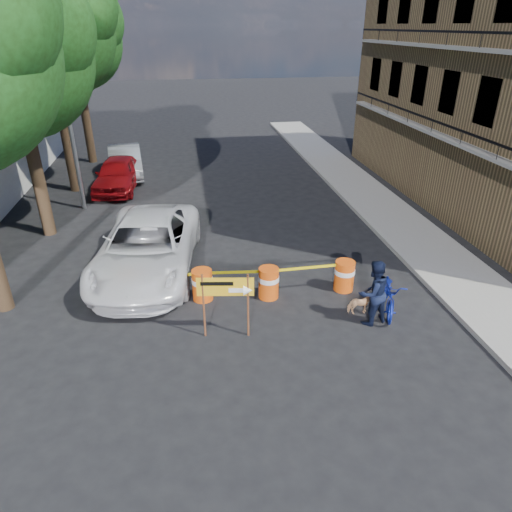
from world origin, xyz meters
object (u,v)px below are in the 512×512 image
object	(u,v)px
dog	(360,305)
sedan_silver	(125,161)
barrel_mid_left	(202,284)
barrel_mid_right	(269,282)
detour_sign	(232,292)
suv_white	(147,247)
pedestrian	(373,293)
barrel_far_left	(130,292)
sedan_red	(118,174)
barrel_far_right	(344,275)
bicycle	(392,279)

from	to	relation	value
dog	sedan_silver	size ratio (longest dim) A/B	0.15
barrel_mid_left	barrel_mid_right	distance (m)	1.83
dog	barrel_mid_right	bearing A→B (deg)	60.82
detour_sign	suv_white	distance (m)	4.33
pedestrian	dog	bearing A→B (deg)	-89.59
barrel_far_left	sedan_red	world-z (taller)	sedan_red
barrel_far_left	barrel_mid_left	xyz separation A→B (m)	(1.94, 0.10, 0.00)
sedan_red	barrel_far_right	bearing A→B (deg)	-48.50
barrel_mid_left	bicycle	distance (m)	5.07
barrel_mid_right	detour_sign	world-z (taller)	detour_sign
barrel_far_right	suv_white	distance (m)	5.95
barrel_mid_left	suv_white	xyz separation A→B (m)	(-1.55, 1.89, 0.37)
barrel_far_left	detour_sign	xyz separation A→B (m)	(2.58, -1.72, 0.79)
barrel_far_left	pedestrian	size ratio (longest dim) A/B	0.51
barrel_far_right	pedestrian	distance (m)	1.72
barrel_mid_left	sedan_red	xyz separation A→B (m)	(-3.32, 10.20, 0.27)
barrel_far_right	detour_sign	size ratio (longest dim) A/B	0.52
dog	barrel_far_right	bearing A→B (deg)	0.46
pedestrian	suv_white	size ratio (longest dim) A/B	0.29
barrel_far_left	detour_sign	world-z (taller)	detour_sign
suv_white	sedan_red	world-z (taller)	suv_white
pedestrian	barrel_mid_left	bearing A→B (deg)	-39.61
barrel_far_left	barrel_mid_right	distance (m)	3.76
barrel_far_right	pedestrian	world-z (taller)	pedestrian
barrel_far_left	dog	world-z (taller)	barrel_far_left
sedan_silver	suv_white	bearing A→B (deg)	-87.87
suv_white	detour_sign	bearing A→B (deg)	-52.36
barrel_mid_left	sedan_silver	distance (m)	12.83
barrel_mid_left	suv_white	world-z (taller)	suv_white
barrel_mid_right	barrel_far_right	size ratio (longest dim) A/B	1.00
barrel_mid_left	pedestrian	xyz separation A→B (m)	(4.18, -1.79, 0.41)
pedestrian	suv_white	xyz separation A→B (m)	(-5.73, 3.68, -0.04)
barrel_far_left	barrel_far_right	size ratio (longest dim) A/B	1.00
dog	suv_white	xyz separation A→B (m)	(-5.61, 3.28, 0.56)
barrel_far_right	pedestrian	bearing A→B (deg)	-85.03
bicycle	sedan_silver	distance (m)	15.94
pedestrian	suv_white	distance (m)	6.81
barrel_far_right	bicycle	world-z (taller)	bicycle
sedan_silver	dog	bearing A→B (deg)	-69.04
barrel_mid_right	barrel_far_right	bearing A→B (deg)	1.55
pedestrian	dog	distance (m)	0.73
barrel_mid_right	pedestrian	world-z (taller)	pedestrian
barrel_mid_left	barrel_far_right	world-z (taller)	same
pedestrian	sedan_silver	size ratio (longest dim) A/B	0.40
barrel_far_left	sedan_red	size ratio (longest dim) A/B	0.21
barrel_far_left	pedestrian	distance (m)	6.36
barrel_far_left	sedan_silver	bearing A→B (deg)	95.71
barrel_mid_right	suv_white	world-z (taller)	suv_white
detour_sign	suv_white	bearing A→B (deg)	129.03
barrel_mid_left	barrel_far_right	distance (m)	4.04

